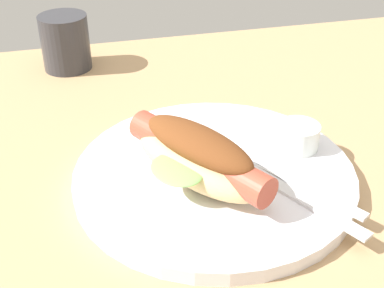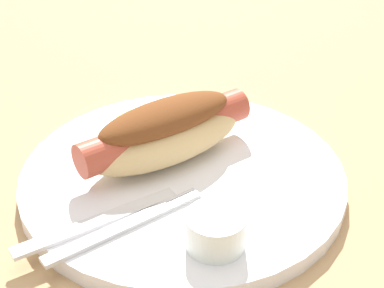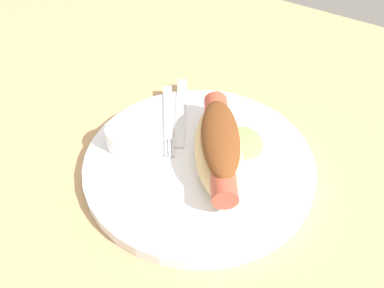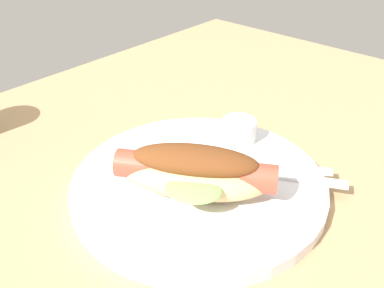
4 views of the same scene
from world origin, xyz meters
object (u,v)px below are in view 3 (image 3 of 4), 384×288
plate (199,168)px  hot_dog (221,147)px  sauce_ramekin (124,137)px  knife (181,112)px  fork (169,118)px

plate → hot_dog: 4.64cm
sauce_ramekin → knife: bearing=-110.0°
plate → fork: size_ratio=2.31×
sauce_ramekin → fork: bearing=-109.1°
hot_dog → knife: (9.39, -6.16, -2.76)cm
plate → sauce_ramekin: bearing=9.8°
hot_dog → sauce_ramekin: (12.80, 3.22, -1.48)cm
hot_dog → fork: hot_dog is taller
hot_dog → fork: 11.39cm
plate → knife: 10.38cm
hot_dog → knife: bearing=-154.0°
hot_dog → knife: hot_dog is taller
fork → hot_dog: bearing=36.2°
plate → fork: bearing=-35.1°
sauce_ramekin → hot_dog: bearing=-165.9°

